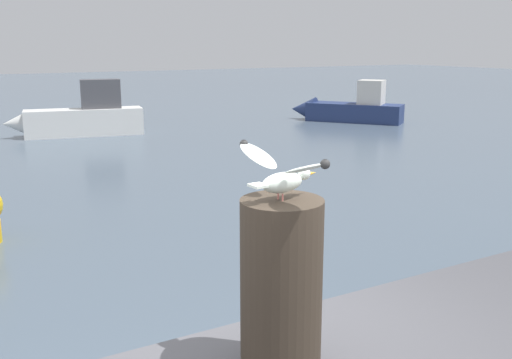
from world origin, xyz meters
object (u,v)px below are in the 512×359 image
Objects in this scene: boat_white at (79,118)px; seagull at (283,174)px; mooring_post at (281,286)px; boat_navy at (346,109)px.

seagull is at bearing -100.31° from boat_white.
seagull reaches higher than boat_white.
mooring_post is 0.20× the size of boat_white.
boat_white reaches higher than boat_navy.
mooring_post is 0.57m from seagull.
mooring_post reaches higher than boat_navy.
mooring_post reaches higher than boat_white.
seagull is 0.16× the size of boat_navy.
boat_white is at bearing 79.69° from seagull.
boat_navy is (13.05, 15.84, -1.32)m from mooring_post.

